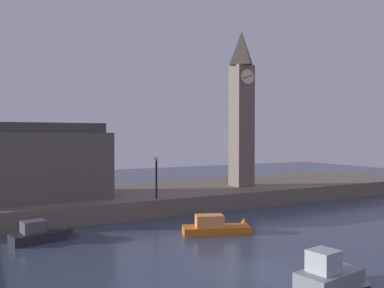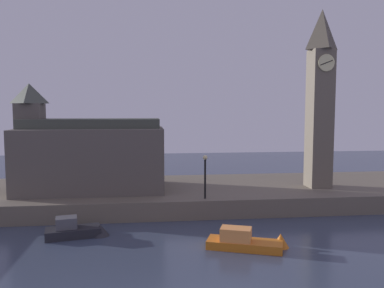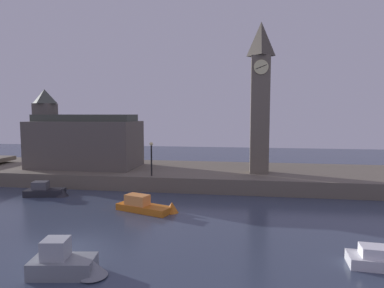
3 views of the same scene
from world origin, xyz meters
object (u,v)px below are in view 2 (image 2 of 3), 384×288
at_px(parliament_hall, 87,155).
at_px(boat_patrol_orange, 253,242).
at_px(streetlamp, 205,171).
at_px(clock_tower, 320,96).
at_px(boat_barge_dark, 80,230).

height_order(parliament_hall, boat_patrol_orange, parliament_hall).
bearing_deg(streetlamp, clock_tower, 17.76).
xyz_separation_m(parliament_hall, boat_patrol_orange, (11.61, -11.76, -4.18)).
height_order(clock_tower, boat_patrol_orange, clock_tower).
bearing_deg(boat_barge_dark, boat_patrol_orange, -17.78).
bearing_deg(parliament_hall, clock_tower, -2.94).
xyz_separation_m(streetlamp, boat_barge_dark, (-9.06, -3.70, -3.25)).
relative_size(streetlamp, boat_patrol_orange, 0.62).
relative_size(boat_barge_dark, boat_patrol_orange, 0.80).
relative_size(parliament_hall, boat_patrol_orange, 2.22).
height_order(boat_barge_dark, boat_patrol_orange, boat_barge_dark).
distance_m(clock_tower, boat_patrol_orange, 16.73).
height_order(clock_tower, streetlamp, clock_tower).
height_order(parliament_hall, streetlamp, parliament_hall).
relative_size(parliament_hall, boat_barge_dark, 2.75).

